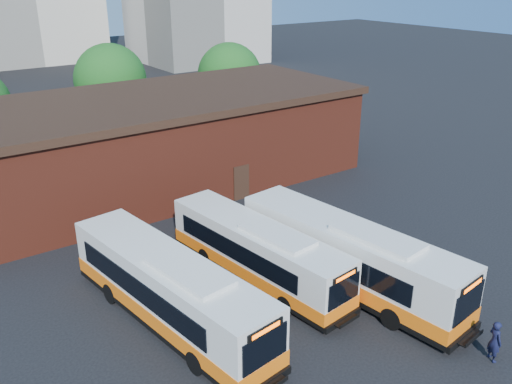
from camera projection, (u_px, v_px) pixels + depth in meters
ground at (357, 312)px, 24.74m from camera, size 220.00×220.00×0.00m
bus_west at (170, 293)px, 23.46m from camera, size 4.20×12.64×3.39m
bus_midwest at (258, 254)px, 26.89m from camera, size 3.67×11.54×3.10m
bus_mideast at (349, 259)px, 26.12m from camera, size 4.15×12.89×3.46m
transit_worker at (495, 341)px, 21.43m from camera, size 0.62×0.76×1.80m
depot_building at (159, 139)px, 38.60m from camera, size 28.60×12.60×6.40m
tree_mid at (111, 80)px, 49.54m from camera, size 6.56×6.56×8.36m
tree_east at (229, 75)px, 53.22m from camera, size 6.24×6.24×7.96m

